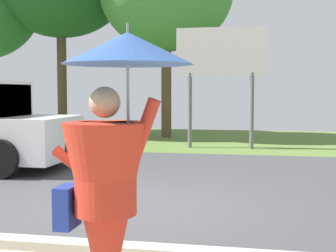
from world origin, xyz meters
TOP-DOWN VIEW (x-y plane):
  - ground_plane at (0.00, 2.95)m, footprint 40.00×22.00m
  - monk_pedestrian at (0.89, -3.44)m, footprint 1.03×0.91m
  - roadside_billboard at (0.73, 7.35)m, footprint 2.60×0.12m

SIDE VIEW (x-z plane):
  - ground_plane at x=0.00m, z-range -0.15..0.05m
  - monk_pedestrian at x=0.89m, z-range 0.00..2.13m
  - roadside_billboard at x=0.73m, z-range 0.80..4.30m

